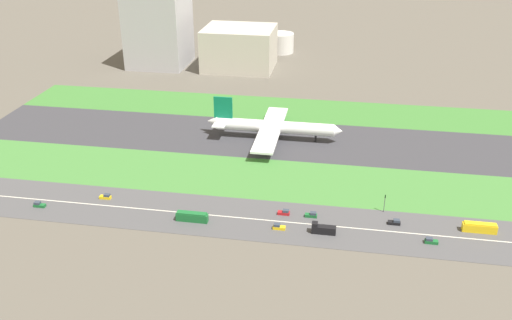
% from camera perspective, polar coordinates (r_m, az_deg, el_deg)
% --- Properties ---
extents(ground_plane, '(800.00, 800.00, 0.00)m').
position_cam_1_polar(ground_plane, '(266.89, 0.91, 2.25)').
color(ground_plane, '#5B564C').
extents(runway, '(280.00, 46.00, 0.10)m').
position_cam_1_polar(runway, '(266.87, 0.91, 2.26)').
color(runway, '#38383D').
rests_on(runway, ground_plane).
extents(grass_median_north, '(280.00, 36.00, 0.10)m').
position_cam_1_polar(grass_median_north, '(304.49, 2.10, 5.31)').
color(grass_median_north, '#3D7A33').
rests_on(grass_median_north, ground_plane).
extents(grass_median_south, '(280.00, 36.00, 0.10)m').
position_cam_1_polar(grass_median_south, '(230.40, -0.66, -1.78)').
color(grass_median_south, '#427F38').
rests_on(grass_median_south, ground_plane).
extents(highway, '(280.00, 28.00, 0.10)m').
position_cam_1_polar(highway, '(203.15, -2.28, -5.92)').
color(highway, '#4C4C4F').
rests_on(highway, ground_plane).
extents(highway_centerline, '(266.00, 0.50, 0.01)m').
position_cam_1_polar(highway_centerline, '(203.12, -2.28, -5.90)').
color(highway_centerline, silver).
rests_on(highway_centerline, highway).
extents(airliner, '(65.00, 56.00, 19.70)m').
position_cam_1_polar(airliner, '(264.03, 1.59, 3.44)').
color(airliner, white).
rests_on(airliner, runway).
extents(car_5, '(4.40, 1.80, 2.00)m').
position_cam_1_polar(car_5, '(197.69, 17.56, -7.96)').
color(car_5, '#19662D').
rests_on(car_5, highway).
extents(car_2, '(4.40, 1.80, 2.00)m').
position_cam_1_polar(car_2, '(196.09, 2.34, -6.90)').
color(car_2, yellow).
rests_on(car_2, highway).
extents(bus_0, '(11.60, 2.50, 3.50)m').
position_cam_1_polar(bus_0, '(201.24, -6.61, -5.83)').
color(bus_0, '#19662D').
rests_on(bus_0, highway).
extents(car_0, '(4.40, 1.80, 2.00)m').
position_cam_1_polar(car_0, '(204.44, 2.93, -5.42)').
color(car_0, '#B2191E').
rests_on(car_0, highway).
extents(car_6, '(4.40, 1.80, 2.00)m').
position_cam_1_polar(car_6, '(224.39, -21.44, -4.31)').
color(car_6, '#19662D').
rests_on(car_6, highway).
extents(car_1, '(4.40, 1.80, 2.00)m').
position_cam_1_polar(car_1, '(203.75, 5.74, -5.65)').
color(car_1, '#19662D').
rests_on(car_1, highway).
extents(car_4, '(4.40, 1.80, 2.00)m').
position_cam_1_polar(car_4, '(204.59, 14.10, -6.24)').
color(car_4, black).
rests_on(car_4, highway).
extents(car_3, '(4.40, 1.80, 2.00)m').
position_cam_1_polar(car_3, '(221.99, -15.22, -3.67)').
color(car_3, yellow).
rests_on(car_3, highway).
extents(bus_1, '(11.60, 2.50, 3.50)m').
position_cam_1_polar(bus_1, '(209.01, 22.03, -6.47)').
color(bus_1, yellow).
rests_on(bus_1, highway).
extents(truck_0, '(8.40, 2.50, 4.00)m').
position_cam_1_polar(truck_0, '(194.73, 6.92, -7.09)').
color(truck_0, black).
rests_on(truck_0, highway).
extents(traffic_light, '(0.36, 0.50, 7.20)m').
position_cam_1_polar(traffic_light, '(209.42, 13.11, -4.24)').
color(traffic_light, '#4C4C51').
rests_on(traffic_light, highway).
extents(terminal_building, '(37.37, 39.26, 52.80)m').
position_cam_1_polar(terminal_building, '(386.13, -10.02, 13.47)').
color(terminal_building, '#B2B2B7').
rests_on(terminal_building, ground_plane).
extents(hangar_building, '(45.80, 38.92, 27.11)m').
position_cam_1_polar(hangar_building, '(374.69, -1.72, 11.45)').
color(hangar_building, beige).
rests_on(hangar_building, ground_plane).
extents(fuel_tank_west, '(19.42, 19.42, 14.01)m').
position_cam_1_polar(fuel_tank_west, '(415.98, 2.54, 11.97)').
color(fuel_tank_west, silver).
rests_on(fuel_tank_west, ground_plane).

